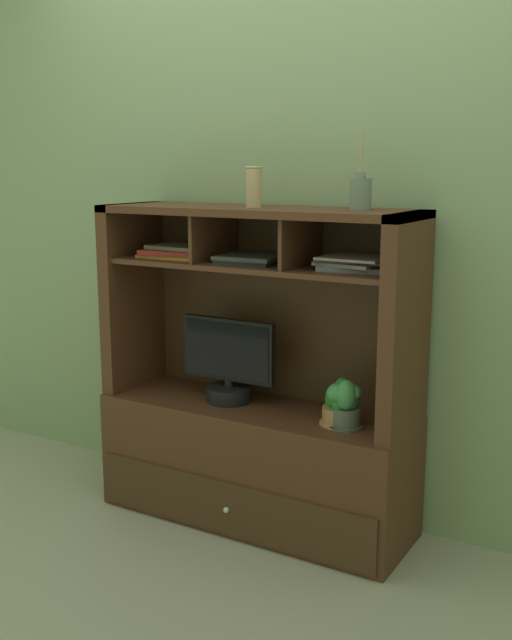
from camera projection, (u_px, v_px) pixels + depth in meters
name	position (u px, v px, depth m)	size (l,w,h in m)	color
floor_plane	(256.00, 520.00, 3.22)	(6.00, 6.00, 0.02)	#A09B85
back_wall	(286.00, 182.00, 3.14)	(6.00, 0.02, 2.80)	gray
media_console	(257.00, 423.00, 3.14)	(1.31, 0.46, 1.31)	#492918
tv_monitor	(229.00, 367.00, 3.14)	(0.43, 0.19, 0.35)	black
potted_orchid	(345.00, 403.00, 2.84)	(0.14, 0.14, 0.19)	#4D5449
potted_fern	(340.00, 407.00, 2.87)	(0.16, 0.16, 0.18)	#A97549
magazine_stack_left	(356.00, 263.00, 2.79)	(0.28, 0.25, 0.05)	slate
magazine_stack_centre	(253.00, 258.00, 3.01)	(0.27, 0.28, 0.03)	#2C3A45
magazine_stack_right	(183.00, 251.00, 3.20)	(0.32, 0.28, 0.05)	gold
diffuser_bottle	(361.00, 193.00, 2.75)	(0.08, 0.08, 0.29)	slate
ceramic_vase	(254.00, 187.00, 2.92)	(0.06, 0.06, 0.16)	tan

